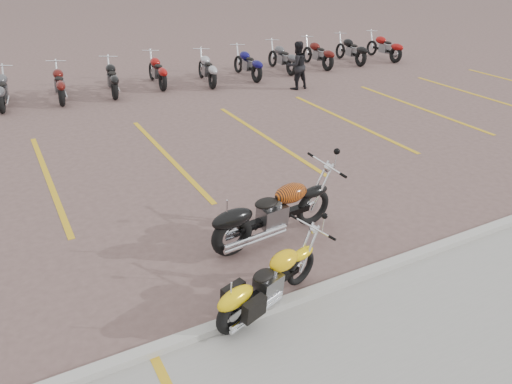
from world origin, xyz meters
The scene contains 7 objects.
ground centered at (0.00, 0.00, 0.00)m, with size 100.00×100.00×0.00m, color #715551.
curb centered at (0.00, -2.00, 0.06)m, with size 60.00×0.18×0.12m, color #ADAAA3.
parking_stripes centered at (0.00, 4.00, 0.00)m, with size 38.00×5.50×0.01m, color gold, non-canonical shape.
yellow_cruiser centered at (-0.62, -1.89, 0.40)m, with size 1.90×0.75×0.81m.
flame_cruiser centered at (0.32, -0.38, 0.49)m, with size 2.42×0.45×1.00m.
person_b centered at (5.94, 7.63, 0.80)m, with size 0.78×0.61×1.60m, color black.
bg_bike_row centered at (1.00, 10.03, 0.55)m, with size 22.32×2.06×1.10m.
Camera 1 is at (-3.35, -6.70, 4.64)m, focal length 35.00 mm.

